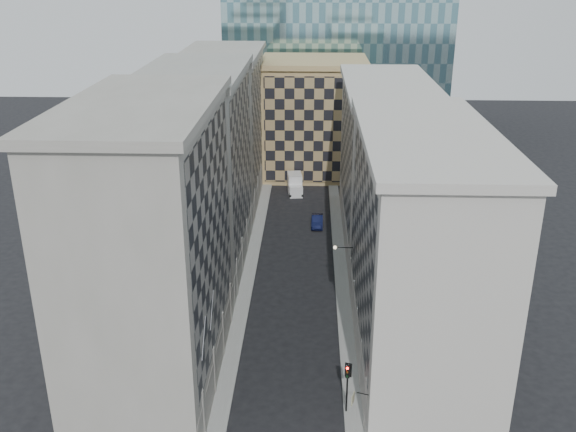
# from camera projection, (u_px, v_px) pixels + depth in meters

# --- Properties ---
(sidewalk_west) EXTENTS (1.50, 100.00, 0.15)m
(sidewalk_west) POSITION_uv_depth(u_px,v_px,m) (249.00, 273.00, 73.04)
(sidewalk_west) COLOR gray
(sidewalk_west) RESTS_ON ground
(sidewalk_east) EXTENTS (1.50, 100.00, 0.15)m
(sidewalk_east) POSITION_uv_depth(u_px,v_px,m) (341.00, 275.00, 72.68)
(sidewalk_east) COLOR gray
(sidewalk_east) RESTS_ON ground
(bldg_left_a) EXTENTS (10.80, 22.80, 23.70)m
(bldg_left_a) POSITION_uv_depth(u_px,v_px,m) (153.00, 248.00, 51.24)
(bldg_left_a) COLOR gray
(bldg_left_a) RESTS_ON ground
(bldg_left_b) EXTENTS (10.80, 22.80, 22.70)m
(bldg_left_b) POSITION_uv_depth(u_px,v_px,m) (199.00, 170.00, 71.85)
(bldg_left_b) COLOR gray
(bldg_left_b) RESTS_ON ground
(bldg_left_c) EXTENTS (10.80, 22.80, 21.70)m
(bldg_left_c) POSITION_uv_depth(u_px,v_px,m) (225.00, 127.00, 92.46)
(bldg_left_c) COLOR gray
(bldg_left_c) RESTS_ON ground
(bldg_right_a) EXTENTS (10.80, 26.80, 20.70)m
(bldg_right_a) POSITION_uv_depth(u_px,v_px,m) (418.00, 248.00, 54.77)
(bldg_right_a) COLOR beige
(bldg_right_a) RESTS_ON ground
(bldg_right_b) EXTENTS (10.80, 28.80, 19.70)m
(bldg_right_b) POSITION_uv_depth(u_px,v_px,m) (385.00, 162.00, 80.01)
(bldg_right_b) COLOR beige
(bldg_right_b) RESTS_ON ground
(tan_block) EXTENTS (16.80, 14.80, 18.80)m
(tan_block) POSITION_uv_depth(u_px,v_px,m) (314.00, 117.00, 104.50)
(tan_block) COLOR tan
(tan_block) RESTS_ON ground
(flagpoles_left) EXTENTS (0.10, 6.33, 2.33)m
(flagpoles_left) POSITION_uv_depth(u_px,v_px,m) (208.00, 324.00, 47.85)
(flagpoles_left) COLOR gray
(flagpoles_left) RESTS_ON ground
(bracket_lamp) EXTENTS (1.98, 0.36, 0.36)m
(bracket_lamp) POSITION_uv_depth(u_px,v_px,m) (337.00, 247.00, 64.87)
(bracket_lamp) COLOR black
(bracket_lamp) RESTS_ON ground
(traffic_light) EXTENTS (0.54, 0.52, 4.35)m
(traffic_light) POSITION_uv_depth(u_px,v_px,m) (348.00, 378.00, 49.44)
(traffic_light) COLOR black
(traffic_light) RESTS_ON sidewalk_east
(box_truck) EXTENTS (2.60, 5.27, 2.79)m
(box_truck) POSITION_uv_depth(u_px,v_px,m) (295.00, 185.00, 98.34)
(box_truck) COLOR white
(box_truck) RESTS_ON ground
(dark_car) EXTENTS (1.59, 4.38, 1.44)m
(dark_car) POSITION_uv_depth(u_px,v_px,m) (317.00, 221.00, 86.01)
(dark_car) COLOR #10163C
(dark_car) RESTS_ON ground
(shop_sign) EXTENTS (1.28, 0.76, 0.86)m
(shop_sign) POSITION_uv_depth(u_px,v_px,m) (354.00, 398.00, 46.24)
(shop_sign) COLOR black
(shop_sign) RESTS_ON ground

